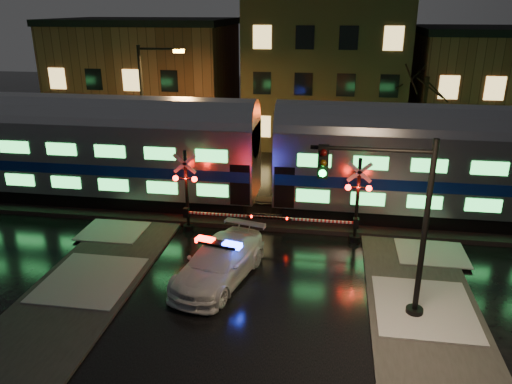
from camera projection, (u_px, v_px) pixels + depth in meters
ground at (260, 259)px, 21.94m from camera, size 120.00×120.00×0.00m
ballast at (274, 213)px, 26.52m from camera, size 90.00×4.20×0.24m
sidewalk_left at (50, 325)px, 17.31m from camera, size 4.00×20.00×0.12m
sidewalk_right at (439, 364)px, 15.42m from camera, size 4.00×20.00×0.12m
building_left at (148, 80)px, 42.61m from camera, size 14.00×10.00×9.00m
building_mid at (325, 68)px, 40.46m from camera, size 12.00×11.00×11.50m
building_right at (493, 91)px, 38.63m from camera, size 12.00×10.00×8.50m
train at (266, 154)px, 25.44m from camera, size 51.00×3.12×5.92m
police_car at (219, 262)px, 20.00m from camera, size 3.50×5.88×1.77m
crossing_signal_right at (349, 209)px, 22.93m from camera, size 5.80×0.66×4.11m
crossing_signal_left at (194, 200)px, 23.99m from camera, size 5.82×0.66×4.12m
traffic_light at (394, 226)px, 16.80m from camera, size 4.23×0.74×6.55m
streetlight at (148, 106)px, 29.76m from camera, size 2.80×0.29×8.36m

